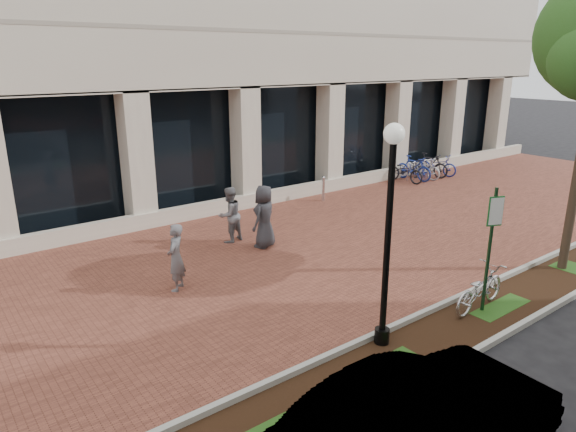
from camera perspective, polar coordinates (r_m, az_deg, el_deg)
ground at (r=13.99m, az=-0.49°, el=-4.42°), size 120.00×120.00×0.00m
brick_plaza at (r=13.98m, az=-0.49°, el=-4.40°), size 40.00×9.00×0.01m
planting_strip at (r=10.67m, az=17.13°, el=-12.46°), size 40.00×1.50×0.01m
curb_plaza_side at (r=11.03m, az=13.97°, el=-10.84°), size 40.00×0.12×0.12m
curb_street_side at (r=10.30m, az=20.61°, el=-13.62°), size 40.00×0.12×0.12m
parking_sign at (r=11.19m, az=21.69°, el=-2.04°), size 0.34×0.07×2.70m
lamppost at (r=9.15m, az=11.11°, el=-1.05°), size 0.36×0.36×4.12m
locked_bicycle at (r=11.71m, az=20.52°, el=-7.55°), size 1.81×0.75×0.93m
pedestrian_left at (r=11.98m, az=-12.36°, el=-4.53°), size 0.68×0.68×1.59m
pedestrian_mid at (r=14.86m, az=-6.51°, el=0.12°), size 0.92×0.79×1.63m
pedestrian_right at (r=14.36m, az=-2.65°, el=-0.07°), size 1.04×0.90×1.79m
bollard at (r=19.24m, az=3.95°, el=3.09°), size 0.12×0.12×0.94m
bike_rack_cluster at (r=23.59m, az=14.61°, el=5.25°), size 3.11×1.94×1.07m
sedan_near_curb at (r=7.13m, az=14.39°, el=-21.83°), size 4.37×1.62×1.43m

